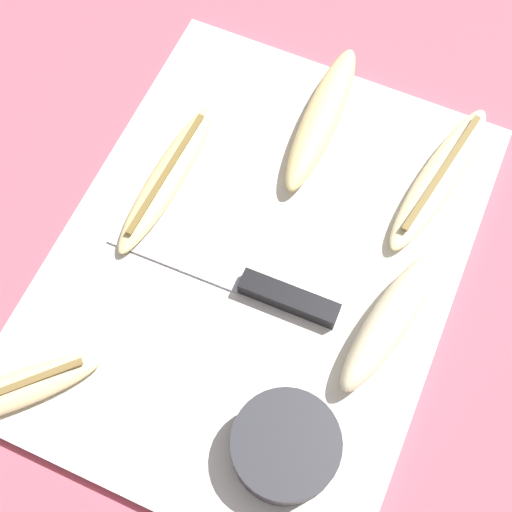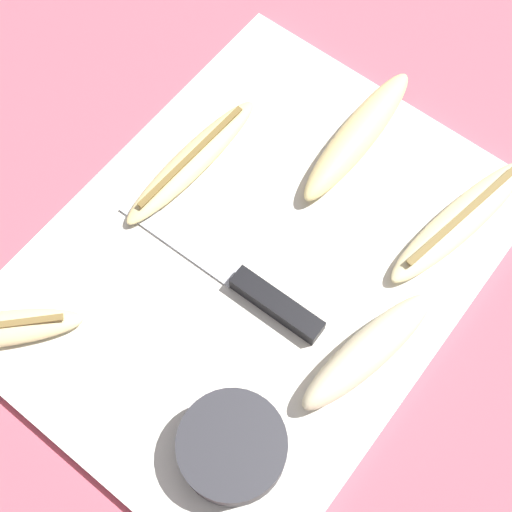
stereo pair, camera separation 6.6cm
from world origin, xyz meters
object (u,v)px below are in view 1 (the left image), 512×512
object	(u,v)px
banana_soft_right	(440,177)
banana_mellow_near	(15,390)
banana_pale_long	(389,321)
knife	(265,290)
banana_spotted_left	(167,177)
prep_bowl	(285,446)
banana_golden_short	(320,116)

from	to	relation	value
banana_soft_right	banana_mellow_near	world-z (taller)	banana_soft_right
banana_pale_long	banana_soft_right	world-z (taller)	banana_pale_long
knife	banana_pale_long	bearing A→B (deg)	-84.72
banana_spotted_left	prep_bowl	xyz separation A→B (m)	(-0.19, -0.21, 0.01)
banana_golden_short	banana_mellow_near	bearing A→B (deg)	159.50
banana_golden_short	prep_bowl	world-z (taller)	prep_bowl
banana_soft_right	banana_spotted_left	size ratio (longest dim) A/B	1.04
banana_soft_right	knife	bearing A→B (deg)	147.98
banana_pale_long	banana_soft_right	xyz separation A→B (m)	(0.16, 0.00, -0.01)
banana_mellow_near	banana_soft_right	bearing A→B (deg)	-37.66
banana_golden_short	banana_spotted_left	xyz separation A→B (m)	(-0.12, 0.11, -0.01)
banana_soft_right	banana_golden_short	distance (m)	0.13
prep_bowl	banana_spotted_left	bearing A→B (deg)	46.96
banana_pale_long	banana_golden_short	xyz separation A→B (m)	(0.18, 0.14, -0.00)
banana_pale_long	banana_mellow_near	bearing A→B (deg)	124.19
prep_bowl	banana_golden_short	bearing A→B (deg)	16.80
knife	banana_mellow_near	bearing A→B (deg)	136.22
banana_golden_short	banana_mellow_near	size ratio (longest dim) A/B	1.37
banana_soft_right	banana_spotted_left	xyz separation A→B (m)	(-0.11, 0.25, -0.00)
banana_pale_long	banana_golden_short	bearing A→B (deg)	37.42
banana_pale_long	banana_soft_right	bearing A→B (deg)	1.34
banana_soft_right	banana_golden_short	world-z (taller)	banana_golden_short
banana_pale_long	banana_golden_short	world-z (taller)	banana_pale_long
knife	prep_bowl	bearing A→B (deg)	-150.79
banana_soft_right	banana_mellow_near	bearing A→B (deg)	142.34
banana_pale_long	prep_bowl	bearing A→B (deg)	163.02
banana_soft_right	prep_bowl	world-z (taller)	prep_bowl
banana_spotted_left	banana_golden_short	bearing A→B (deg)	-42.37
banana_mellow_near	prep_bowl	xyz separation A→B (m)	(0.05, -0.23, 0.01)
knife	prep_bowl	world-z (taller)	prep_bowl
knife	banana_pale_long	xyz separation A→B (m)	(0.01, -0.11, 0.01)
banana_mellow_near	prep_bowl	size ratio (longest dim) A/B	1.48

